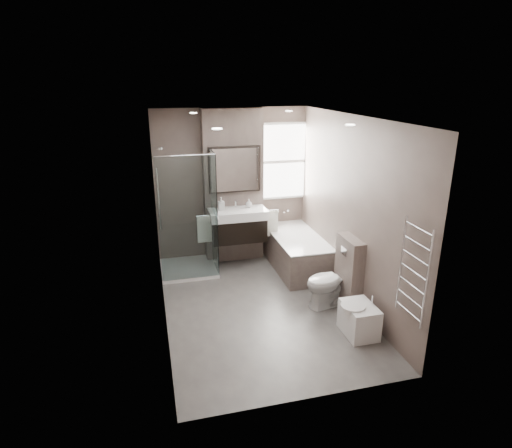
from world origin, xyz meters
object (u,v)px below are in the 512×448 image
object	(u,v)px
bathtub	(296,250)
toilet	(331,281)
bidet	(359,319)
vanity	(238,225)

from	to	relation	value
bathtub	toilet	xyz separation A→B (m)	(0.05, -1.30, 0.05)
toilet	bathtub	bearing A→B (deg)	169.75
toilet	bidet	bearing A→B (deg)	-8.97
vanity	toilet	size ratio (longest dim) A/B	1.29
bathtub	toilet	size ratio (longest dim) A/B	2.18
bathtub	toilet	world-z (taller)	toilet
vanity	toilet	xyz separation A→B (m)	(0.97, -1.62, -0.37)
vanity	bidet	distance (m)	2.66
bathtub	bidet	world-z (taller)	bathtub
bidet	bathtub	bearing A→B (deg)	92.47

